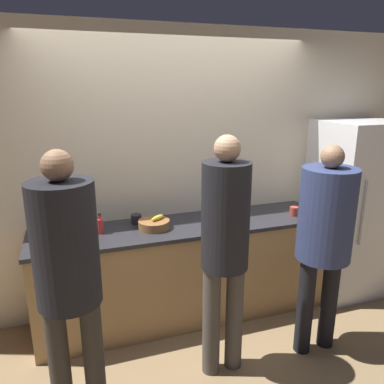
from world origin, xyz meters
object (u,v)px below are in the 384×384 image
object	(u,v)px
person_left	(67,267)
cup_red	(294,211)
refrigerator	(354,208)
cup_black	(136,219)
fruit_bowl	(154,224)
utensil_crock	(241,202)
person_center	(225,240)
bottle_red	(100,225)
person_right	(325,230)

from	to	relation	value
person_left	cup_red	size ratio (longest dim) A/B	21.04
refrigerator	cup_black	xyz separation A→B (m)	(-2.20, 0.20, 0.07)
fruit_bowl	utensil_crock	size ratio (longest dim) A/B	1.10
person_center	cup_black	xyz separation A→B (m)	(-0.46, 0.91, -0.11)
person_left	refrigerator	bearing A→B (deg)	16.44
fruit_bowl	cup_red	bearing A→B (deg)	-4.00
fruit_bowl	cup_black	world-z (taller)	fruit_bowl
person_left	bottle_red	xyz separation A→B (m)	(0.26, 0.88, -0.09)
person_center	bottle_red	world-z (taller)	person_center
person_left	person_right	distance (m)	1.85
person_left	bottle_red	bearing A→B (deg)	73.55
fruit_bowl	utensil_crock	xyz separation A→B (m)	(0.92, 0.21, 0.04)
person_left	utensil_crock	xyz separation A→B (m)	(1.62, 1.07, -0.09)
refrigerator	person_right	world-z (taller)	refrigerator
person_right	utensil_crock	size ratio (longest dim) A/B	6.87
utensil_crock	bottle_red	xyz separation A→B (m)	(-1.36, -0.19, -0.01)
person_left	bottle_red	world-z (taller)	person_left
person_left	person_center	bearing A→B (deg)	5.73
fruit_bowl	utensil_crock	bearing A→B (deg)	13.18
person_right	cup_red	xyz separation A→B (m)	(0.18, 0.68, -0.09)
person_center	person_right	xyz separation A→B (m)	(0.81, -0.02, -0.02)
utensil_crock	bottle_red	size ratio (longest dim) A/B	1.38
person_left	person_center	distance (m)	1.05
fruit_bowl	bottle_red	world-z (taller)	bottle_red
refrigerator	person_center	world-z (taller)	person_center
person_left	utensil_crock	size ratio (longest dim) A/B	7.19
fruit_bowl	cup_black	size ratio (longest dim) A/B	2.91
person_right	bottle_red	bearing A→B (deg)	153.38
refrigerator	cup_red	bearing A→B (deg)	-175.29
person_center	fruit_bowl	distance (m)	0.83
fruit_bowl	cup_red	world-z (taller)	fruit_bowl
refrigerator	cup_red	size ratio (longest dim) A/B	21.04
person_center	fruit_bowl	world-z (taller)	person_center
refrigerator	person_left	distance (m)	2.91
person_left	person_right	xyz separation A→B (m)	(1.85, 0.08, -0.03)
refrigerator	person_center	size ratio (longest dim) A/B	0.99
refrigerator	cup_black	world-z (taller)	refrigerator
person_center	cup_black	bearing A→B (deg)	116.58
person_right	bottle_red	xyz separation A→B (m)	(-1.59, 0.80, -0.06)
utensil_crock	cup_red	xyz separation A→B (m)	(0.41, -0.31, -0.04)
utensil_crock	refrigerator	bearing A→B (deg)	-11.90
refrigerator	cup_black	size ratio (longest dim) A/B	19.08
cup_red	utensil_crock	bearing A→B (deg)	142.94
fruit_bowl	cup_red	distance (m)	1.33
fruit_bowl	person_center	bearing A→B (deg)	-66.00
fruit_bowl	cup_black	xyz separation A→B (m)	(-0.12, 0.17, 0.00)
person_left	cup_black	size ratio (longest dim) A/B	19.08
person_center	utensil_crock	xyz separation A→B (m)	(0.58, 0.96, -0.07)
bottle_red	cup_red	bearing A→B (deg)	-3.92
person_center	cup_red	distance (m)	1.19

